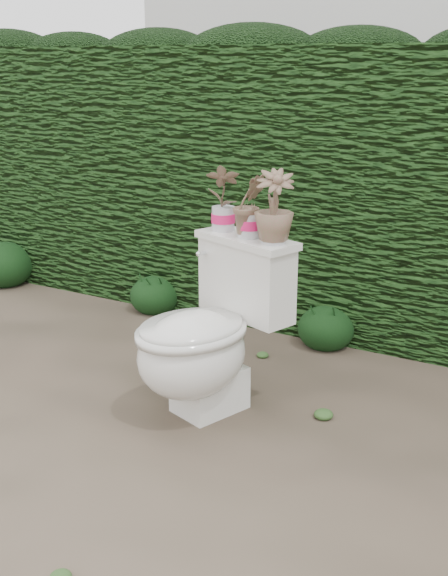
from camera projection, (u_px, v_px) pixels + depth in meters
The scene contains 9 objects.
ground at pixel (221, 423), 3.17m from camera, with size 60.00×60.00×0.00m, color #6D5D4B.
hedge at pixel (357, 188), 4.25m from camera, with size 8.00×1.00×1.60m, color #28551C.
toilet at pixel (206, 338), 3.17m from camera, with size 0.65×0.79×0.78m.
potted_plant_left at pixel (223, 199), 3.26m from camera, with size 0.15×0.10×0.29m, color #24762F.
potted_plant_center at pixel (249, 207), 3.14m from camera, with size 0.15×0.12×0.27m, color #24762F.
potted_plant_right at pixel (274, 209), 3.03m from camera, with size 0.17×0.17×0.30m, color #24762F.
liriope_clump_0 at pixel (3, 261), 5.08m from camera, with size 0.41×0.41×0.33m, color #163813.
liriope_clump_1 at pixel (155, 291), 4.55m from camera, with size 0.31×0.31×0.25m, color #163813.
liriope_clump_2 at pixel (326, 324), 3.99m from camera, with size 0.32×0.32×0.25m, color #163813.
Camera 1 is at (1.42, -2.45, 1.53)m, focal length 45.00 mm.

